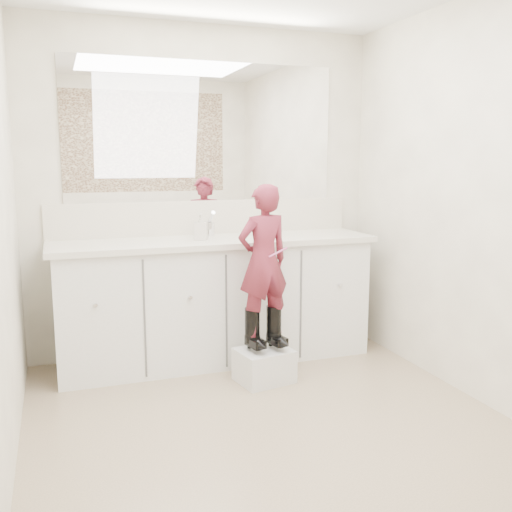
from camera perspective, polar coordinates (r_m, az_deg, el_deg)
name	(u,v)px	position (r m, az deg, el deg)	size (l,w,h in m)	color
floor	(278,433)	(3.19, 2.17, -17.25)	(3.00, 3.00, 0.00)	#7E6D52
wall_back	(204,192)	(4.28, -5.19, 6.36)	(2.60, 2.60, 0.00)	#BDB3A1
wall_front	(497,256)	(1.57, 23.00, -0.02)	(2.60, 2.60, 0.00)	#BDB3A1
wall_right	(489,202)	(3.55, 22.29, 5.01)	(3.00, 3.00, 0.00)	#BDB3A1
vanity_cabinet	(215,302)	(4.14, -4.08, -4.62)	(2.20, 0.55, 0.85)	silver
countertop	(215,241)	(4.04, -4.10, 1.46)	(2.28, 0.58, 0.04)	beige
backsplash	(205,217)	(4.28, -5.10, 3.88)	(2.28, 0.03, 0.25)	beige
mirror	(204,132)	(4.27, -5.24, 12.26)	(2.00, 0.02, 1.00)	white
dot_panel	(508,73)	(1.58, 23.86, 16.39)	(2.00, 0.01, 1.20)	#472819
faucet	(209,229)	(4.18, -4.71, 2.72)	(0.08, 0.08, 0.10)	silver
cup	(262,229)	(4.17, 0.58, 2.73)	(0.11, 0.11, 0.10)	beige
soap_bottle	(201,227)	(3.98, -5.54, 2.94)	(0.08, 0.08, 0.18)	beige
step_stool	(264,365)	(3.81, 0.82, -10.88)	(0.34, 0.28, 0.22)	silver
boot_left	(252,329)	(3.72, -0.38, -7.32)	(0.10, 0.19, 0.28)	black
boot_right	(274,327)	(3.77, 1.80, -7.10)	(0.10, 0.19, 0.28)	black
toddler	(263,261)	(3.64, 0.73, -0.46)	(0.36, 0.23, 0.98)	#B33753
toothbrush	(278,252)	(3.58, 2.23, 0.37)	(0.01, 0.01, 0.14)	#CE508F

